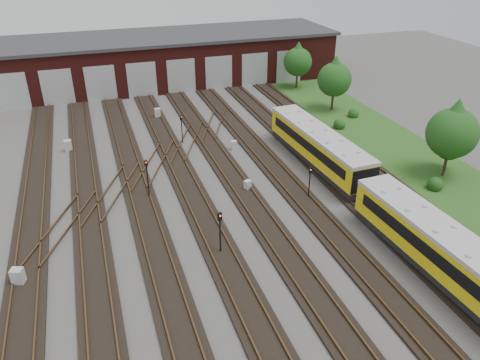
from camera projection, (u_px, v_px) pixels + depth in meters
name	position (u px, v px, depth m)	size (l,w,h in m)	color
ground	(248.00, 245.00, 31.63)	(120.00, 120.00, 0.00)	#4A4745
track_network	(243.00, 240.00, 32.02)	(30.40, 70.00, 0.33)	black
maintenance_shed	(150.00, 60.00, 63.41)	(51.00, 12.50, 6.35)	#4C1613
grass_verge	(398.00, 149.00, 45.32)	(8.00, 55.00, 0.05)	#214F1A
metro_train	(441.00, 249.00, 28.19)	(3.18, 46.38, 2.95)	black
signal_mast_0	(220.00, 228.00, 29.91)	(0.28, 0.27, 3.15)	black
signal_mast_1	(182.00, 126.00, 45.90)	(0.26, 0.24, 2.88)	black
signal_mast_2	(147.00, 174.00, 36.25)	(0.25, 0.24, 3.30)	black
signal_mast_3	(310.00, 179.00, 36.34)	(0.26, 0.24, 2.71)	black
relay_cabinet_0	(18.00, 277.00, 27.89)	(0.69, 0.57, 1.15)	#B7BBBD
relay_cabinet_1	(68.00, 146.00, 44.73)	(0.68, 0.56, 1.13)	#B7BBBD
relay_cabinet_2	(248.00, 185.00, 38.12)	(0.52, 0.44, 0.87)	#B7BBBD
relay_cabinet_3	(158.00, 113.00, 52.64)	(0.67, 0.56, 1.11)	#B7BBBD
relay_cabinet_4	(234.00, 145.00, 45.13)	(0.54, 0.45, 0.89)	#B7BBBD
tree_0	(298.00, 58.00, 60.99)	(3.69, 3.69, 6.12)	#362318
tree_1	(335.00, 76.00, 53.23)	(3.87, 3.87, 6.42)	#362318
tree_2	(454.00, 127.00, 38.39)	(4.22, 4.22, 7.00)	#362318
tree_3	(450.00, 144.00, 40.42)	(2.34, 2.34, 3.87)	#362318
bush_0	(436.00, 183.00, 38.12)	(1.27, 1.27, 1.27)	#134112
bush_1	(340.00, 123.00, 49.81)	(1.26, 1.26, 1.26)	#134112
bush_2	(354.00, 112.00, 52.82)	(1.19, 1.19, 1.19)	#134112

